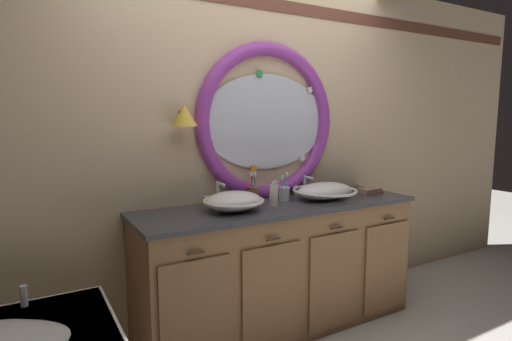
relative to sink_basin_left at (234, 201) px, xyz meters
name	(u,v)px	position (x,y,z in m)	size (l,w,h in m)	color
back_wall_assembly	(248,142)	(0.30, 0.35, 0.35)	(6.40, 0.26, 2.60)	#D6B78E
vanity_counter	(280,266)	(0.38, 0.03, -0.52)	(2.05, 0.62, 0.91)	olive
sink_basin_left	(234,201)	(0.00, 0.00, 0.00)	(0.40, 0.40, 0.13)	white
sink_basin_right	(325,191)	(0.75, 0.00, 0.00)	(0.47, 0.47, 0.12)	white
faucet_set_left	(218,195)	(0.00, 0.24, 0.00)	(0.23, 0.13, 0.16)	silver
faucet_set_right	(305,187)	(0.75, 0.24, -0.01)	(0.22, 0.12, 0.15)	silver
toothbrush_holder_left	(253,192)	(0.27, 0.22, 0.00)	(0.09, 0.09, 0.21)	#996647
toothbrush_holder_right	(284,193)	(0.47, 0.11, -0.01)	(0.08, 0.08, 0.21)	silver
soap_dispenser	(274,195)	(0.30, -0.01, 0.01)	(0.06, 0.07, 0.18)	#EFE5C6
folded_hand_towel	(369,191)	(1.21, 0.00, -0.05)	(0.19, 0.12, 0.04)	#936B56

